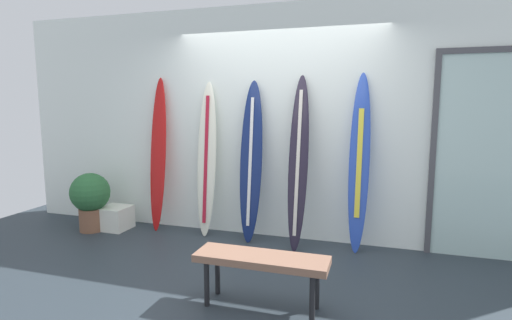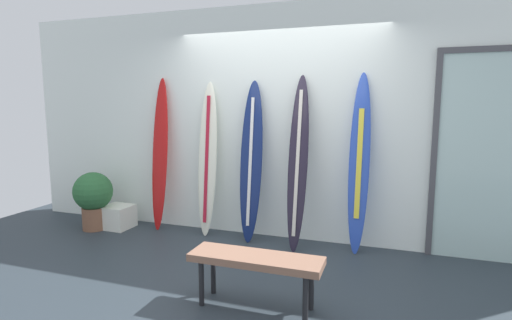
# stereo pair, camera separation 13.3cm
# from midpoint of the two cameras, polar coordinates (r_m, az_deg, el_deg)

# --- Properties ---
(ground) EXTENTS (8.00, 8.00, 0.04)m
(ground) POSITION_cam_midpoint_polar(r_m,az_deg,el_deg) (4.03, -0.84, -16.30)
(ground) COLOR #29323A
(wall_back) EXTENTS (7.20, 0.20, 2.80)m
(wall_back) POSITION_cam_midpoint_polar(r_m,az_deg,el_deg) (4.92, 4.31, 5.22)
(wall_back) COLOR white
(wall_back) RESTS_ON ground
(surfboard_crimson) EXTENTS (0.22, 0.29, 1.97)m
(surfboard_crimson) POSITION_cam_midpoint_polar(r_m,az_deg,el_deg) (5.33, -12.81, 0.58)
(surfboard_crimson) COLOR #B71514
(surfboard_crimson) RESTS_ON ground
(surfboard_ivory) EXTENTS (0.25, 0.29, 1.91)m
(surfboard_ivory) POSITION_cam_midpoint_polar(r_m,az_deg,el_deg) (5.00, -6.16, -0.08)
(surfboard_ivory) COLOR white
(surfboard_ivory) RESTS_ON ground
(surfboard_navy) EXTENTS (0.28, 0.37, 1.92)m
(surfboard_navy) POSITION_cam_midpoint_polar(r_m,az_deg,el_deg) (4.75, 0.12, -0.36)
(surfboard_navy) COLOR navy
(surfboard_navy) RESTS_ON ground
(surfboard_charcoal) EXTENTS (0.24, 0.50, 1.97)m
(surfboard_charcoal) POSITION_cam_midpoint_polar(r_m,az_deg,el_deg) (4.53, 6.84, -0.32)
(surfboard_charcoal) COLOR #241E2F
(surfboard_charcoal) RESTS_ON ground
(surfboard_cobalt) EXTENTS (0.23, 0.32, 1.98)m
(surfboard_cobalt) POSITION_cam_midpoint_polar(r_m,az_deg,el_deg) (4.53, 15.30, -0.49)
(surfboard_cobalt) COLOR blue
(surfboard_cobalt) RESTS_ON ground
(display_block_left) EXTENTS (0.36, 0.36, 0.30)m
(display_block_left) POSITION_cam_midpoint_polar(r_m,az_deg,el_deg) (5.65, -18.41, -7.68)
(display_block_left) COLOR white
(display_block_left) RESTS_ON ground
(glass_door) EXTENTS (1.15, 0.06, 2.21)m
(glass_door) POSITION_cam_midpoint_polar(r_m,az_deg,el_deg) (4.77, 31.32, 0.79)
(glass_door) COLOR silver
(glass_door) RESTS_ON ground
(potted_plant) EXTENTS (0.50, 0.50, 0.76)m
(potted_plant) POSITION_cam_midpoint_polar(r_m,az_deg,el_deg) (5.63, -21.53, -4.81)
(potted_plant) COLOR brown
(potted_plant) RESTS_ON ground
(bench) EXTENTS (1.08, 0.32, 0.44)m
(bench) POSITION_cam_midpoint_polar(r_m,az_deg,el_deg) (3.31, 1.16, -14.36)
(bench) COLOR #825C48
(bench) RESTS_ON ground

